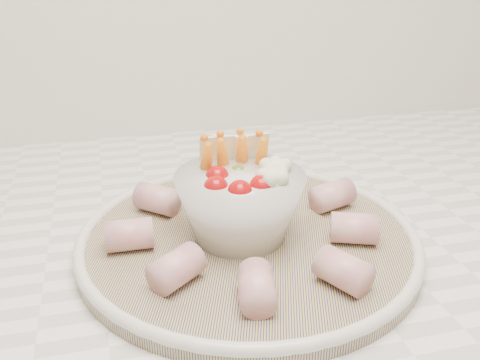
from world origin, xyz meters
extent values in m
cube|color=white|center=(0.00, 1.45, 0.90)|extent=(2.04, 0.62, 0.04)
cylinder|color=navy|center=(0.03, 1.38, 0.93)|extent=(0.44, 0.44, 0.01)
torus|color=silver|center=(0.03, 1.38, 0.94)|extent=(0.35, 0.35, 0.01)
sphere|color=#AC0B0C|center=(0.00, 1.36, 1.00)|extent=(0.02, 0.02, 0.02)
sphere|color=#AC0B0C|center=(0.01, 1.35, 1.00)|extent=(0.02, 0.02, 0.02)
sphere|color=#AC0B0C|center=(0.04, 1.35, 1.00)|extent=(0.02, 0.02, 0.02)
sphere|color=#AC0B0C|center=(0.00, 1.38, 1.00)|extent=(0.02, 0.02, 0.02)
sphere|color=#567125|center=(0.03, 1.39, 1.00)|extent=(0.02, 0.02, 0.02)
cone|color=orange|center=(0.01, 1.41, 1.01)|extent=(0.03, 0.04, 0.06)
cone|color=orange|center=(0.03, 1.41, 1.01)|extent=(0.02, 0.04, 0.06)
cone|color=orange|center=(0.05, 1.40, 1.01)|extent=(0.02, 0.03, 0.06)
cone|color=orange|center=(-0.01, 1.40, 1.01)|extent=(0.02, 0.03, 0.06)
sphere|color=white|center=(0.06, 1.38, 1.00)|extent=(0.03, 0.03, 0.03)
sphere|color=white|center=(0.05, 1.36, 1.00)|extent=(0.03, 0.03, 0.03)
cube|color=#F6EFC0|center=(0.02, 1.42, 1.01)|extent=(0.04, 0.02, 0.04)
cube|color=#F6EFC0|center=(0.05, 1.42, 1.01)|extent=(0.04, 0.01, 0.04)
cube|color=#F6EFC0|center=(0.01, 1.42, 1.01)|extent=(0.04, 0.01, 0.04)
cylinder|color=#BD5666|center=(0.13, 1.34, 0.95)|extent=(0.05, 0.05, 0.03)
cylinder|color=#BD5666|center=(0.14, 1.41, 0.95)|extent=(0.05, 0.04, 0.03)
cylinder|color=#BD5666|center=(0.09, 1.48, 0.95)|extent=(0.05, 0.05, 0.03)
cylinder|color=#BD5666|center=(0.02, 1.48, 0.95)|extent=(0.04, 0.05, 0.03)
cylinder|color=#BD5666|center=(-0.05, 1.45, 0.95)|extent=(0.05, 0.05, 0.03)
cylinder|color=#BD5666|center=(-0.09, 1.38, 0.95)|extent=(0.05, 0.03, 0.03)
cylinder|color=#BD5666|center=(-0.05, 1.31, 0.95)|extent=(0.05, 0.05, 0.03)
cylinder|color=#BD5666|center=(0.01, 1.27, 0.95)|extent=(0.04, 0.05, 0.03)
cylinder|color=#BD5666|center=(0.09, 1.27, 0.95)|extent=(0.05, 0.05, 0.03)
camera|label=1|loc=(-0.10, 0.92, 1.21)|focal=40.00mm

